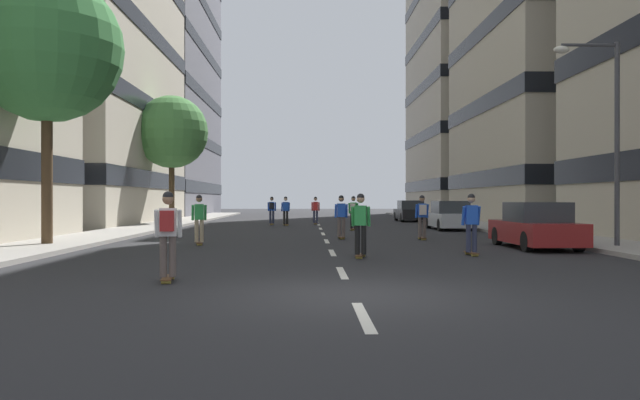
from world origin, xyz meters
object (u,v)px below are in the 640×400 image
(skater_2, at_px, (316,209))
(skater_4, at_px, (286,209))
(street_tree_near, at_px, (172,132))
(skater_7, at_px, (353,211))
(parked_car_near, at_px, (450,217))
(skater_6, at_px, (341,215))
(parked_car_far, at_px, (410,212))
(parked_car_mid, at_px, (536,227))
(skater_8, at_px, (168,230))
(skater_9, at_px, (361,222))
(streetlamp_right, at_px, (606,120))
(skater_0, at_px, (199,217))
(skater_5, at_px, (422,214))
(street_tree_mid, at_px, (47,48))
(skater_1, at_px, (272,209))
(skater_3, at_px, (471,221))

(skater_2, distance_m, skater_4, 2.52)
(street_tree_near, height_order, skater_7, street_tree_near)
(parked_car_near, xyz_separation_m, skater_6, (-6.14, -7.26, 0.29))
(parked_car_far, bearing_deg, skater_2, -143.84)
(parked_car_mid, xyz_separation_m, skater_6, (-6.14, 4.81, 0.29))
(skater_8, bearing_deg, skater_6, 71.97)
(parked_car_far, bearing_deg, skater_8, -107.72)
(skater_9, bearing_deg, skater_8, -131.28)
(parked_car_near, height_order, parked_car_mid, same)
(parked_car_near, distance_m, skater_4, 10.33)
(skater_2, height_order, skater_6, same)
(skater_7, relative_size, skater_8, 1.00)
(street_tree_near, xyz_separation_m, skater_7, (11.11, -7.84, -4.91))
(parked_car_mid, height_order, skater_6, skater_6)
(streetlamp_right, distance_m, skater_2, 21.98)
(parked_car_mid, xyz_separation_m, parked_car_far, (0.00, 24.24, 0.00))
(parked_car_far, distance_m, skater_8, 33.76)
(skater_0, distance_m, skater_7, 11.75)
(skater_9, bearing_deg, skater_5, 67.08)
(parked_car_mid, distance_m, skater_7, 12.79)
(skater_0, relative_size, skater_4, 1.00)
(street_tree_mid, height_order, skater_6, street_tree_mid)
(parked_car_near, relative_size, street_tree_near, 0.54)
(streetlamp_right, xyz_separation_m, skater_0, (-13.36, 2.42, -3.15))
(street_tree_near, relative_size, skater_5, 4.57)
(skater_1, distance_m, skater_6, 14.20)
(parked_car_far, relative_size, skater_8, 2.47)
(parked_car_mid, height_order, street_tree_near, street_tree_near)
(skater_0, xyz_separation_m, skater_8, (1.08, -9.68, 0.03))
(skater_1, distance_m, skater_2, 2.83)
(street_tree_near, distance_m, skater_6, 18.54)
(parked_car_near, distance_m, skater_1, 11.69)
(streetlamp_right, xyz_separation_m, skater_1, (-11.74, 19.20, -3.12))
(skater_1, bearing_deg, skater_4, -50.13)
(skater_1, xyz_separation_m, skater_2, (2.77, 0.61, -0.03))
(skater_6, xyz_separation_m, skater_9, (0.08, -7.91, 0.00))
(parked_car_far, bearing_deg, street_tree_mid, -124.51)
(skater_6, bearing_deg, skater_5, -9.47)
(street_tree_mid, bearing_deg, skater_6, 22.41)
(parked_car_near, xyz_separation_m, skater_7, (-5.11, -0.35, 0.32))
(skater_7, height_order, skater_8, same)
(parked_car_far, xyz_separation_m, skater_7, (-5.11, -12.53, 0.32))
(parked_car_near, bearing_deg, street_tree_mid, -144.86)
(parked_car_near, relative_size, skater_0, 2.47)
(skater_2, bearing_deg, streetlamp_right, -65.64)
(skater_0, height_order, skater_2, same)
(skater_3, bearing_deg, parked_car_far, 84.00)
(street_tree_near, xyz_separation_m, skater_3, (13.41, -22.05, -4.94))
(streetlamp_right, relative_size, skater_4, 3.65)
(skater_9, bearing_deg, parked_car_far, 77.51)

